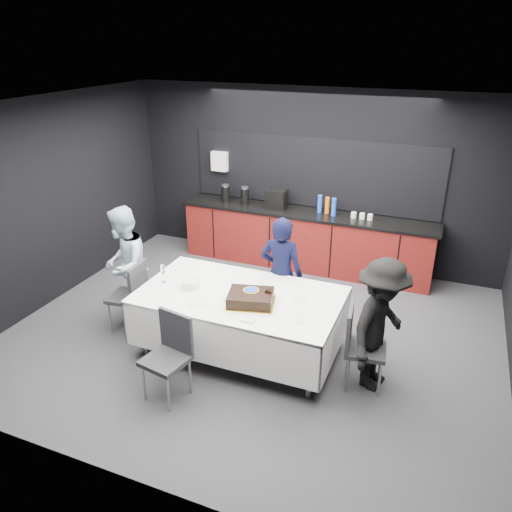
% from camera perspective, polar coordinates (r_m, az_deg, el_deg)
% --- Properties ---
extents(ground, '(6.00, 6.00, 0.00)m').
position_cam_1_polar(ground, '(6.46, -0.34, -8.87)').
color(ground, '#3C3C41').
rests_on(ground, ground).
extents(room_shell, '(6.04, 5.04, 2.82)m').
position_cam_1_polar(room_shell, '(5.66, -0.38, 7.09)').
color(room_shell, white).
rests_on(room_shell, ground).
extents(kitchenette, '(4.10, 0.64, 2.05)m').
position_cam_1_polar(kitchenette, '(8.08, 5.56, 2.44)').
color(kitchenette, '#580F0D').
rests_on(kitchenette, ground).
extents(party_table, '(2.32, 1.32, 0.78)m').
position_cam_1_polar(party_table, '(5.81, -1.87, -5.56)').
color(party_table, '#99999E').
rests_on(party_table, ground).
extents(cake_assembly, '(0.62, 0.54, 0.17)m').
position_cam_1_polar(cake_assembly, '(5.52, -0.60, -4.82)').
color(cake_assembly, '#ECBF45').
rests_on(cake_assembly, party_table).
extents(plate_stack, '(0.22, 0.22, 0.10)m').
position_cam_1_polar(plate_stack, '(5.91, -7.49, -3.14)').
color(plate_stack, white).
rests_on(plate_stack, party_table).
extents(loose_plate_near, '(0.21, 0.21, 0.01)m').
position_cam_1_polar(loose_plate_near, '(5.59, -6.74, -5.31)').
color(loose_plate_near, white).
rests_on(loose_plate_near, party_table).
extents(loose_plate_right_a, '(0.19, 0.19, 0.01)m').
position_cam_1_polar(loose_plate_right_a, '(5.65, 5.03, -4.89)').
color(loose_plate_right_a, white).
rests_on(loose_plate_right_a, party_table).
extents(loose_plate_right_b, '(0.21, 0.21, 0.01)m').
position_cam_1_polar(loose_plate_right_b, '(5.29, 4.89, -7.12)').
color(loose_plate_right_b, white).
rests_on(loose_plate_right_b, party_table).
extents(loose_plate_far, '(0.21, 0.21, 0.01)m').
position_cam_1_polar(loose_plate_far, '(6.03, 1.14, -2.82)').
color(loose_plate_far, white).
rests_on(loose_plate_far, party_table).
extents(fork_pile, '(0.14, 0.09, 0.02)m').
position_cam_1_polar(fork_pile, '(5.22, -0.90, -7.36)').
color(fork_pile, white).
rests_on(fork_pile, party_table).
extents(champagne_flute, '(0.06, 0.06, 0.22)m').
position_cam_1_polar(champagne_flute, '(6.04, -10.61, -1.60)').
color(champagne_flute, white).
rests_on(champagne_flute, party_table).
extents(chair_left, '(0.46, 0.46, 0.92)m').
position_cam_1_polar(chair_left, '(6.49, -14.02, -4.01)').
color(chair_left, '#2A2A2E').
rests_on(chair_left, ground).
extents(chair_right, '(0.47, 0.47, 0.92)m').
position_cam_1_polar(chair_right, '(5.46, 11.68, -9.55)').
color(chair_right, '#2A2A2E').
rests_on(chair_right, ground).
extents(chair_near, '(0.49, 0.49, 0.92)m').
position_cam_1_polar(chair_near, '(5.30, -9.79, -10.51)').
color(chair_near, '#2A2A2E').
rests_on(chair_near, ground).
extents(person_center, '(0.56, 0.38, 1.51)m').
position_cam_1_polar(person_center, '(6.26, 2.89, -2.07)').
color(person_center, black).
rests_on(person_center, ground).
extents(person_left, '(0.82, 0.91, 1.55)m').
position_cam_1_polar(person_left, '(6.67, -14.77, -0.99)').
color(person_left, silver).
rests_on(person_left, ground).
extents(person_right, '(0.78, 1.07, 1.49)m').
position_cam_1_polar(person_right, '(5.38, 14.00, -7.70)').
color(person_right, black).
rests_on(person_right, ground).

